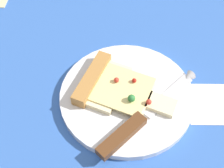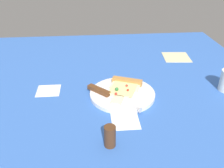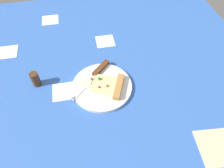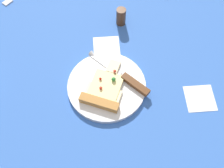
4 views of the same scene
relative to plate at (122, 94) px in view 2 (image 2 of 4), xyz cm
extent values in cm
cube|color=#3360B7|center=(-5.17, -5.86, -2.23)|extent=(138.40, 138.40, 3.00)
cube|color=white|center=(15.75, -1.00, -0.83)|extent=(9.00, 9.00, 0.20)
cube|color=white|center=(-6.21, -28.62, -0.83)|extent=(9.00, 9.00, 0.20)
cylinder|color=silver|center=(0.00, 0.00, 0.00)|extent=(24.69, 24.69, 1.46)
cube|color=beige|center=(-3.69, 1.54, 1.23)|extent=(9.77, 12.46, 1.00)
cube|color=beige|center=(1.38, -0.58, 1.23)|extent=(7.94, 8.80, 1.00)
cube|color=beige|center=(6.00, -2.50, 1.23)|extent=(6.19, 5.32, 1.00)
cube|color=#EDD88C|center=(-0.92, 0.39, 1.88)|extent=(12.77, 12.34, 0.30)
cube|color=#B27A3D|center=(-6.46, 2.70, 1.83)|extent=(7.02, 12.08, 2.20)
sphere|color=red|center=(-1.92, 1.89, 2.51)|extent=(0.95, 0.95, 0.95)
sphere|color=red|center=(3.69, -2.84, 2.53)|extent=(0.99, 0.99, 0.99)
sphere|color=#2D7A38|center=(0.69, -2.24, 2.70)|extent=(1.33, 1.33, 1.33)
sphere|color=#B21E14|center=(1.31, 1.84, 2.45)|extent=(0.83, 0.83, 0.83)
cube|color=silver|center=(7.46, -0.38, 0.88)|extent=(9.89, 9.91, 0.30)
cone|color=silver|center=(11.70, 3.87, 0.88)|extent=(2.83, 2.83, 2.00)
cube|color=#593319|center=(-1.01, -8.88, 1.53)|extent=(8.62, 8.63, 1.60)
cylinder|color=#4C2D19|center=(26.29, -6.91, 2.60)|extent=(3.37, 3.37, 6.66)
cube|color=beige|center=(-34.34, 32.33, -0.53)|extent=(14.07, 14.07, 0.40)
camera|label=1|loc=(-2.33, -32.93, 48.19)|focal=50.54mm
camera|label=2|loc=(78.92, -11.04, 49.10)|focal=39.41mm
camera|label=3|loc=(5.40, 50.03, 66.19)|focal=32.29mm
camera|label=4|loc=(-41.13, 1.46, 74.73)|focal=43.41mm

